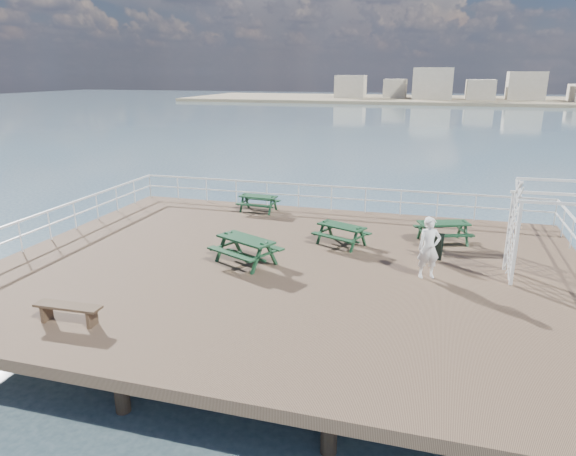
{
  "coord_description": "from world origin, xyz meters",
  "views": [
    {
      "loc": [
        4.19,
        -14.46,
        5.79
      ],
      "look_at": [
        -0.06,
        0.27,
        1.1
      ],
      "focal_mm": 32.0,
      "sensor_mm": 36.0,
      "label": 1
    }
  ],
  "objects_px": {
    "picnic_table_c": "(443,228)",
    "person": "(429,248)",
    "picnic_table_a": "(258,200)",
    "picnic_table_b": "(342,231)",
    "picnic_table_d": "(246,245)",
    "trellis_arbor": "(554,237)",
    "flat_bench_near": "(68,310)"
  },
  "relations": [
    {
      "from": "picnic_table_b",
      "to": "picnic_table_c",
      "type": "distance_m",
      "value": 3.61
    },
    {
      "from": "picnic_table_a",
      "to": "picnic_table_b",
      "type": "distance_m",
      "value": 5.48
    },
    {
      "from": "picnic_table_b",
      "to": "picnic_table_a",
      "type": "bearing_deg",
      "value": 164.11
    },
    {
      "from": "picnic_table_c",
      "to": "flat_bench_near",
      "type": "xyz_separation_m",
      "value": [
        -8.59,
        -8.81,
        -0.18
      ]
    },
    {
      "from": "picnic_table_a",
      "to": "picnic_table_d",
      "type": "height_order",
      "value": "picnic_table_d"
    },
    {
      "from": "picnic_table_a",
      "to": "picnic_table_b",
      "type": "xyz_separation_m",
      "value": [
        4.26,
        -3.46,
        0.02
      ]
    },
    {
      "from": "picnic_table_b",
      "to": "picnic_table_d",
      "type": "distance_m",
      "value": 3.64
    },
    {
      "from": "picnic_table_a",
      "to": "trellis_arbor",
      "type": "xyz_separation_m",
      "value": [
        10.58,
        -4.94,
        0.83
      ]
    },
    {
      "from": "picnic_table_b",
      "to": "picnic_table_c",
      "type": "relative_size",
      "value": 0.97
    },
    {
      "from": "picnic_table_c",
      "to": "person",
      "type": "xyz_separation_m",
      "value": [
        -0.44,
        -3.45,
        0.37
      ]
    },
    {
      "from": "picnic_table_d",
      "to": "picnic_table_b",
      "type": "bearing_deg",
      "value": 70.56
    },
    {
      "from": "flat_bench_near",
      "to": "person",
      "type": "distance_m",
      "value": 9.77
    },
    {
      "from": "picnic_table_a",
      "to": "trellis_arbor",
      "type": "distance_m",
      "value": 11.71
    },
    {
      "from": "flat_bench_near",
      "to": "picnic_table_b",
      "type": "bearing_deg",
      "value": 53.5
    },
    {
      "from": "picnic_table_c",
      "to": "picnic_table_b",
      "type": "bearing_deg",
      "value": -179.34
    },
    {
      "from": "flat_bench_near",
      "to": "person",
      "type": "xyz_separation_m",
      "value": [
        8.15,
        5.35,
        0.55
      ]
    },
    {
      "from": "trellis_arbor",
      "to": "picnic_table_d",
      "type": "bearing_deg",
      "value": -175.24
    },
    {
      "from": "picnic_table_a",
      "to": "picnic_table_c",
      "type": "distance_m",
      "value": 7.96
    },
    {
      "from": "flat_bench_near",
      "to": "picnic_table_d",
      "type": "bearing_deg",
      "value": 60.07
    },
    {
      "from": "picnic_table_b",
      "to": "person",
      "type": "distance_m",
      "value": 3.71
    },
    {
      "from": "picnic_table_d",
      "to": "person",
      "type": "bearing_deg",
      "value": 29.16
    },
    {
      "from": "picnic_table_b",
      "to": "trellis_arbor",
      "type": "distance_m",
      "value": 6.55
    },
    {
      "from": "picnic_table_a",
      "to": "picnic_table_c",
      "type": "xyz_separation_m",
      "value": [
        7.64,
        -2.22,
        0.05
      ]
    },
    {
      "from": "picnic_table_b",
      "to": "picnic_table_c",
      "type": "bearing_deg",
      "value": 43.35
    },
    {
      "from": "picnic_table_a",
      "to": "picnic_table_b",
      "type": "bearing_deg",
      "value": -35.63
    },
    {
      "from": "picnic_table_c",
      "to": "person",
      "type": "height_order",
      "value": "person"
    },
    {
      "from": "picnic_table_c",
      "to": "person",
      "type": "distance_m",
      "value": 3.5
    },
    {
      "from": "picnic_table_d",
      "to": "person",
      "type": "relative_size",
      "value": 1.31
    },
    {
      "from": "picnic_table_c",
      "to": "picnic_table_d",
      "type": "distance_m",
      "value": 7.07
    },
    {
      "from": "picnic_table_a",
      "to": "picnic_table_d",
      "type": "bearing_deg",
      "value": -70.86
    },
    {
      "from": "picnic_table_b",
      "to": "trellis_arbor",
      "type": "bearing_deg",
      "value": 10.02
    },
    {
      "from": "flat_bench_near",
      "to": "person",
      "type": "relative_size",
      "value": 0.92
    }
  ]
}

